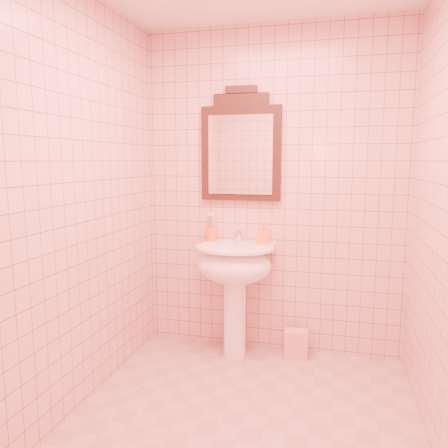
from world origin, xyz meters
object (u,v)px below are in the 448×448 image
(toothbrush_cup, at_px, (211,234))
(soap_dispenser, at_px, (263,233))
(mirror, at_px, (241,148))
(towel, at_px, (296,344))
(pedestal_sink, at_px, (235,273))

(toothbrush_cup, bearing_deg, soap_dispenser, -4.54)
(mirror, relative_size, toothbrush_cup, 4.24)
(mirror, bearing_deg, soap_dispenser, -19.60)
(mirror, xyz_separation_m, towel, (0.46, -0.11, -1.48))
(mirror, relative_size, towel, 4.02)
(mirror, bearing_deg, toothbrush_cup, -171.25)
(soap_dispenser, bearing_deg, towel, -14.72)
(toothbrush_cup, bearing_deg, mirror, 8.75)
(soap_dispenser, height_order, towel, soap_dispenser)
(pedestal_sink, relative_size, soap_dispenser, 5.12)
(towel, bearing_deg, pedestal_sink, -168.50)
(mirror, xyz_separation_m, soap_dispenser, (0.19, -0.07, -0.64))
(toothbrush_cup, bearing_deg, pedestal_sink, -36.22)
(mirror, relative_size, soap_dispenser, 5.09)
(soap_dispenser, distance_m, towel, 0.88)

